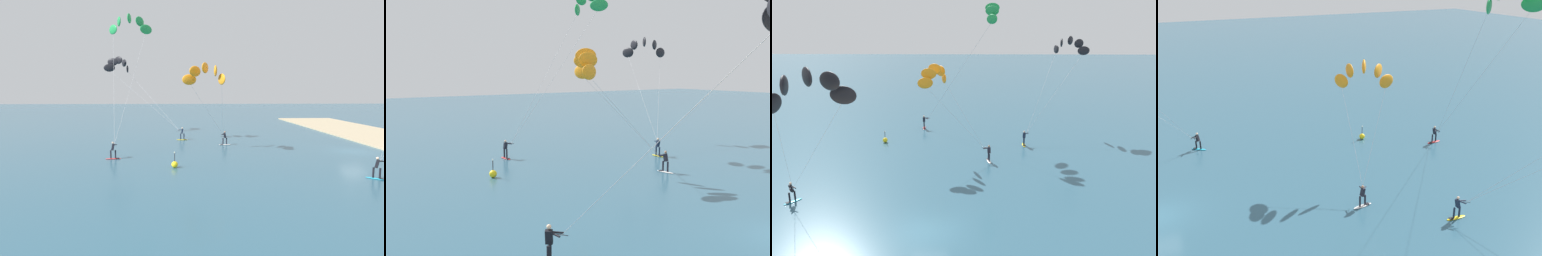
# 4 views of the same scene
# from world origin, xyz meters

# --- Properties ---
(kitesurfer_nearshore) EXTENTS (7.38, 5.96, 9.37)m
(kitesurfer_nearshore) POSITION_xyz_m (-0.51, 16.06, 7.88)
(kitesurfer_nearshore) COLOR white
(kitesurfer_nearshore) RESTS_ON ground
(kitesurfer_downwind) EXTENTS (9.62, 5.26, 15.40)m
(kitesurfer_downwind) POSITION_xyz_m (5.03, 24.61, 13.62)
(kitesurfer_downwind) COLOR red
(kitesurfer_downwind) RESTS_ON ground
(marker_buoy) EXTENTS (0.56, 0.56, 1.38)m
(marker_buoy) POSITION_xyz_m (-6.87, 19.21, 0.30)
(marker_buoy) COLOR yellow
(marker_buoy) RESTS_ON ground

